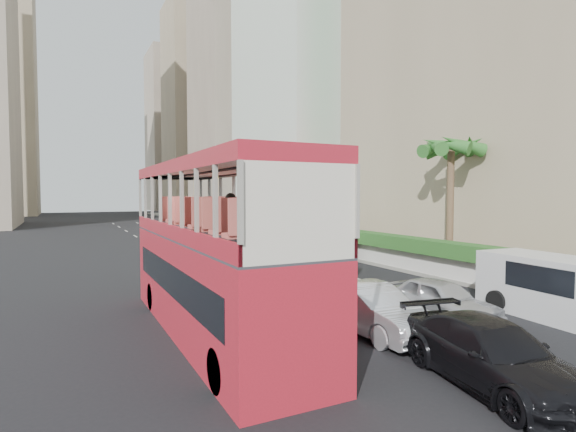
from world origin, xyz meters
TOP-DOWN VIEW (x-y plane):
  - ground_plane at (0.00, 0.00)m, footprint 200.00×200.00m
  - double_decker_bus at (-6.00, 0.00)m, footprint 2.50×11.00m
  - car_silver_lane_a at (-1.89, -2.15)m, footprint 1.73×4.48m
  - car_silver_lane_b at (0.99, -2.10)m, footprint 1.93×4.14m
  - car_black at (-1.81, -6.29)m, footprint 2.75×5.06m
  - van_asset at (1.20, 16.74)m, footprint 2.65×5.45m
  - minibus_near at (1.28, 7.23)m, footprint 2.78×6.07m
  - minibus_far at (4.44, 12.27)m, footprint 2.39×6.44m
  - panel_van_near at (4.57, -3.73)m, footprint 2.39×5.22m
  - panel_van_far at (4.59, 20.75)m, footprint 2.92×5.40m
  - sidewalk at (9.00, 25.00)m, footprint 6.00×120.00m
  - kerb_wall at (6.20, 14.00)m, footprint 0.30×44.00m
  - hedge at (6.20, 14.00)m, footprint 1.10×44.00m
  - palm_tree at (7.80, 4.00)m, footprint 0.36×0.36m
  - shell_station at (10.00, 23.00)m, footprint 6.50×8.00m
  - tower_mid at (18.00, 58.00)m, footprint 16.00×16.00m
  - tower_far_a at (17.00, 82.00)m, footprint 14.00×14.00m
  - tower_far_b at (17.00, 104.00)m, footprint 14.00×14.00m

SIDE VIEW (x-z plane):
  - ground_plane at x=0.00m, z-range 0.00..0.00m
  - car_silver_lane_a at x=-1.89m, z-range -0.73..0.73m
  - car_silver_lane_b at x=0.99m, z-range -0.69..0.69m
  - car_black at x=-1.81m, z-range -0.70..0.70m
  - van_asset at x=1.20m, z-range -0.75..0.75m
  - sidewalk at x=9.00m, z-range 0.00..0.18m
  - kerb_wall at x=6.20m, z-range 0.18..1.18m
  - panel_van_near at x=4.57m, z-range 0.00..2.04m
  - panel_van_far at x=4.59m, z-range 0.00..2.05m
  - minibus_near at x=1.28m, z-range 0.00..2.59m
  - minibus_far at x=4.44m, z-range 0.00..2.82m
  - hedge at x=6.20m, z-range 1.18..1.88m
  - double_decker_bus at x=-6.00m, z-range 0.00..5.06m
  - shell_station at x=10.00m, z-range 0.00..5.50m
  - palm_tree at x=7.80m, z-range 0.18..6.58m
  - tower_far_b at x=17.00m, z-range 0.00..40.00m
  - tower_far_a at x=17.00m, z-range 0.00..44.00m
  - tower_mid at x=18.00m, z-range 0.00..50.00m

